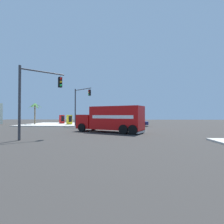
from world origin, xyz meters
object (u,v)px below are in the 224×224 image
object	(u,v)px
pickup_navy	(133,122)
vending_machine_red	(69,120)
traffic_light_secondary	(35,92)
palm_tree_far	(35,110)
vending_machine_blue	(62,119)
sedan_maroon	(102,122)
delivery_truck	(111,119)
traffic_light_primary	(80,101)

from	to	relation	value
pickup_navy	vending_machine_red	xyz separation A→B (m)	(2.36, 12.41, 0.34)
traffic_light_secondary	vending_machine_red	distance (m)	19.30
traffic_light_secondary	palm_tree_far	distance (m)	22.06
traffic_light_secondary	vending_machine_blue	world-z (taller)	traffic_light_secondary
sedan_maroon	vending_machine_blue	world-z (taller)	vending_machine_blue
traffic_light_secondary	pickup_navy	bearing A→B (deg)	-29.75
sedan_maroon	vending_machine_red	xyz separation A→B (m)	(-1.02, 6.41, 0.44)
traffic_light_secondary	delivery_truck	bearing A→B (deg)	-46.04
traffic_light_primary	traffic_light_secondary	xyz separation A→B (m)	(-14.02, 0.31, -0.38)
vending_machine_blue	palm_tree_far	bearing A→B (deg)	119.87
traffic_light_primary	traffic_light_secondary	distance (m)	14.03
traffic_light_secondary	sedan_maroon	size ratio (longest dim) A/B	1.36
delivery_truck	vending_machine_blue	xyz separation A→B (m)	(16.22, 11.83, -0.49)
delivery_truck	vending_machine_blue	size ratio (longest dim) A/B	4.52
delivery_truck	traffic_light_primary	bearing A→B (deg)	35.72
pickup_navy	traffic_light_primary	bearing A→B (deg)	105.20
traffic_light_primary	vending_machine_blue	bearing A→B (deg)	36.47
traffic_light_primary	vending_machine_red	bearing A→B (deg)	34.27
traffic_light_primary	sedan_maroon	distance (m)	7.58
pickup_navy	sedan_maroon	world-z (taller)	pickup_navy
traffic_light_secondary	sedan_maroon	bearing A→B (deg)	-9.78
traffic_light_secondary	sedan_maroon	xyz separation A→B (m)	(19.87, -3.43, -3.30)
traffic_light_primary	pickup_navy	size ratio (longest dim) A/B	1.19
vending_machine_blue	sedan_maroon	bearing A→B (deg)	-103.98
delivery_truck	sedan_maroon	distance (m)	14.24
traffic_light_primary	vending_machine_red	distance (m)	6.69
traffic_light_primary	pickup_navy	xyz separation A→B (m)	(2.48, -9.11, -3.59)
sedan_maroon	vending_machine_blue	distance (m)	9.40
vending_machine_red	sedan_maroon	bearing A→B (deg)	-80.98
pickup_navy	sedan_maroon	distance (m)	6.89
traffic_light_secondary	sedan_maroon	world-z (taller)	traffic_light_secondary
sedan_maroon	vending_machine_red	bearing A→B (deg)	99.02
vending_machine_blue	traffic_light_primary	bearing A→B (deg)	-143.53
traffic_light_secondary	palm_tree_far	size ratio (longest dim) A/B	1.40
pickup_navy	vending_machine_blue	distance (m)	16.14
sedan_maroon	palm_tree_far	size ratio (longest dim) A/B	1.03
vending_machine_blue	palm_tree_far	size ratio (longest dim) A/B	0.43
delivery_truck	vending_machine_red	distance (m)	15.84
pickup_navy	palm_tree_far	world-z (taller)	palm_tree_far
vending_machine_red	palm_tree_far	world-z (taller)	palm_tree_far
traffic_light_primary	vending_machine_red	xyz separation A→B (m)	(4.84, 3.29, -3.25)
traffic_light_primary	palm_tree_far	bearing A→B (deg)	62.93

